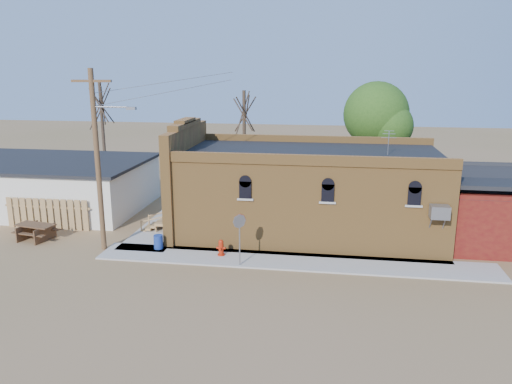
# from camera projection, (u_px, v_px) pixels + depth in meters

# --- Properties ---
(ground) EXTENTS (120.00, 120.00, 0.00)m
(ground) POSITION_uv_depth(u_px,v_px,m) (260.00, 268.00, 23.12)
(ground) COLOR brown
(ground) RESTS_ON ground
(sidewalk_south) EXTENTS (19.00, 2.20, 0.08)m
(sidewalk_south) POSITION_uv_depth(u_px,v_px,m) (293.00, 261.00, 23.75)
(sidewalk_south) COLOR #9E9991
(sidewalk_south) RESTS_ON ground
(sidewalk_west) EXTENTS (2.60, 10.00, 0.08)m
(sidewalk_west) POSITION_uv_depth(u_px,v_px,m) (170.00, 222.00, 29.79)
(sidewalk_west) COLOR #9E9991
(sidewalk_west) RESTS_ON ground
(brick_bar) EXTENTS (16.40, 7.97, 6.30)m
(brick_bar) POSITION_uv_depth(u_px,v_px,m) (303.00, 192.00, 27.58)
(brick_bar) COLOR #A46E32
(brick_bar) RESTS_ON ground
(red_shed) EXTENTS (5.40, 6.40, 4.30)m
(red_shed) POSITION_uv_depth(u_px,v_px,m) (491.00, 200.00, 26.15)
(red_shed) COLOR #560E10
(red_shed) RESTS_ON ground
(wood_fence) EXTENTS (5.20, 0.10, 1.80)m
(wood_fence) POSITION_uv_depth(u_px,v_px,m) (47.00, 214.00, 28.43)
(wood_fence) COLOR olive
(wood_fence) RESTS_ON ground
(utility_pole) EXTENTS (3.12, 0.26, 9.00)m
(utility_pole) POSITION_uv_depth(u_px,v_px,m) (98.00, 157.00, 24.31)
(utility_pole) COLOR brown
(utility_pole) RESTS_ON ground
(tree_bare_near) EXTENTS (2.80, 2.80, 7.65)m
(tree_bare_near) POSITION_uv_depth(u_px,v_px,m) (244.00, 113.00, 34.58)
(tree_bare_near) COLOR #413525
(tree_bare_near) RESTS_ON ground
(tree_bare_far) EXTENTS (2.80, 2.80, 8.16)m
(tree_bare_far) POSITION_uv_depth(u_px,v_px,m) (101.00, 104.00, 37.07)
(tree_bare_far) COLOR #413525
(tree_bare_far) RESTS_ON ground
(tree_leafy) EXTENTS (4.40, 4.40, 8.15)m
(tree_leafy) POSITION_uv_depth(u_px,v_px,m) (376.00, 114.00, 33.74)
(tree_leafy) COLOR #413525
(tree_leafy) RESTS_ON ground
(fire_hydrant) EXTENTS (0.45, 0.42, 0.80)m
(fire_hydrant) POSITION_uv_depth(u_px,v_px,m) (221.00, 248.00, 24.33)
(fire_hydrant) COLOR #A91F09
(fire_hydrant) RESTS_ON sidewalk_south
(stop_sign) EXTENTS (0.53, 0.50, 2.47)m
(stop_sign) POSITION_uv_depth(u_px,v_px,m) (239.00, 226.00, 22.78)
(stop_sign) COLOR gray
(stop_sign) RESTS_ON sidewalk_south
(trash_barrel) EXTENTS (0.46, 0.46, 0.71)m
(trash_barrel) POSITION_uv_depth(u_px,v_px,m) (158.00, 242.00, 25.25)
(trash_barrel) COLOR navy
(trash_barrel) RESTS_ON sidewalk_west
(picnic_table) EXTENTS (2.31, 1.90, 0.86)m
(picnic_table) POSITION_uv_depth(u_px,v_px,m) (36.00, 230.00, 26.76)
(picnic_table) COLOR #523621
(picnic_table) RESTS_ON ground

